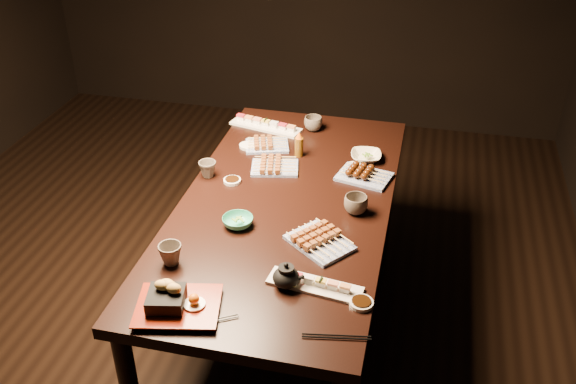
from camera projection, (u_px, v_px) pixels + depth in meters
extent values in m
plane|color=black|center=(194.00, 323.00, 3.22)|extent=(5.00, 5.00, 0.00)
cube|color=black|center=(286.00, 269.00, 2.99)|extent=(0.97, 1.83, 0.75)
imported|color=teal|center=(238.00, 222.00, 2.62)|extent=(0.17, 0.17, 0.04)
imported|color=beige|center=(366.00, 156.00, 3.10)|extent=(0.16, 0.16, 0.04)
imported|color=#52493F|center=(171.00, 254.00, 2.40)|extent=(0.09, 0.09, 0.08)
imported|color=#52493F|center=(356.00, 204.00, 2.70)|extent=(0.11, 0.11, 0.08)
imported|color=#52493F|center=(208.00, 169.00, 2.95)|extent=(0.09, 0.09, 0.08)
imported|color=#52493F|center=(313.00, 124.00, 3.36)|extent=(0.11, 0.11, 0.08)
cylinder|color=#633D0D|center=(299.00, 144.00, 3.11)|extent=(0.04, 0.04, 0.13)
cylinder|color=white|center=(232.00, 181.00, 2.92)|extent=(0.10, 0.10, 0.01)
cylinder|color=white|center=(355.00, 166.00, 3.04)|extent=(0.10, 0.10, 0.01)
cylinder|color=white|center=(361.00, 303.00, 2.22)|extent=(0.11, 0.11, 0.01)
cylinder|color=white|center=(248.00, 146.00, 3.21)|extent=(0.11, 0.11, 0.01)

